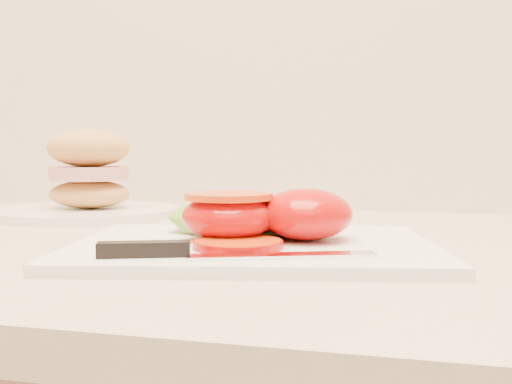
# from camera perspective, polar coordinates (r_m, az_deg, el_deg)

# --- Properties ---
(cutting_board) EXTENTS (0.37, 0.30, 0.01)m
(cutting_board) POSITION_cam_1_polar(r_m,az_deg,el_deg) (0.53, -0.26, -5.49)
(cutting_board) COLOR white
(cutting_board) RESTS_ON counter
(tomato_half_dome) EXTENTS (0.09, 0.09, 0.05)m
(tomato_half_dome) POSITION_cam_1_polar(r_m,az_deg,el_deg) (0.54, 4.96, -2.21)
(tomato_half_dome) COLOR #B71106
(tomato_half_dome) RESTS_ON cutting_board
(tomato_half_cut) EXTENTS (0.09, 0.09, 0.04)m
(tomato_half_cut) POSITION_cam_1_polar(r_m,az_deg,el_deg) (0.53, -2.74, -2.27)
(tomato_half_cut) COLOR #B71106
(tomato_half_cut) RESTS_ON cutting_board
(tomato_slice_0) EXTENTS (0.08, 0.08, 0.01)m
(tomato_slice_0) POSITION_cam_1_polar(r_m,az_deg,el_deg) (0.49, -1.81, -5.21)
(tomato_slice_0) COLOR #DA5714
(tomato_slice_0) RESTS_ON cutting_board
(lettuce_leaf_0) EXTENTS (0.18, 0.14, 0.03)m
(lettuce_leaf_0) POSITION_cam_1_polar(r_m,az_deg,el_deg) (0.59, -1.27, -2.56)
(lettuce_leaf_0) COLOR #80BC31
(lettuce_leaf_0) RESTS_ON cutting_board
(lettuce_leaf_1) EXTENTS (0.11, 0.13, 0.02)m
(lettuce_leaf_1) POSITION_cam_1_polar(r_m,az_deg,el_deg) (0.60, 2.66, -2.83)
(lettuce_leaf_1) COLOR #80BC31
(lettuce_leaf_1) RESTS_ON cutting_board
(knife) EXTENTS (0.22, 0.08, 0.01)m
(knife) POSITION_cam_1_polar(r_m,az_deg,el_deg) (0.45, -5.83, -5.97)
(knife) COLOR silver
(knife) RESTS_ON cutting_board
(sandwich_plate) EXTENTS (0.25, 0.25, 0.12)m
(sandwich_plate) POSITION_cam_1_polar(r_m,az_deg,el_deg) (0.85, -16.32, 0.69)
(sandwich_plate) COLOR white
(sandwich_plate) RESTS_ON counter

